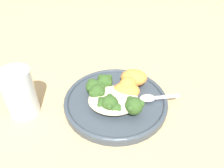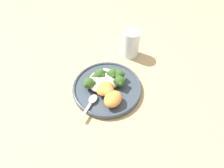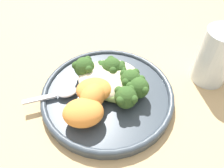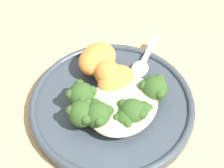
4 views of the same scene
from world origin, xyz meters
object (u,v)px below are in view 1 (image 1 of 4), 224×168
at_px(broccoli_stalk_1, 97,88).
at_px(broccoli_stalk_3, 110,100).
at_px(broccoli_stalk_5, 118,104).
at_px(broccoli_stalk_6, 132,104).
at_px(sweet_potato_chunk_0, 128,85).
at_px(sweet_potato_chunk_1, 134,78).
at_px(broccoli_stalk_4, 111,102).
at_px(broccoli_stalk_2, 101,92).
at_px(spoon, 151,98).
at_px(broccoli_stalk_0, 106,83).
at_px(sweet_potato_chunk_2, 126,91).
at_px(water_glass, 20,93).
at_px(quinoa_mound, 113,100).
at_px(plate, 116,101).

relative_size(broccoli_stalk_1, broccoli_stalk_3, 0.96).
height_order(broccoli_stalk_5, broccoli_stalk_6, broccoli_stalk_6).
bearing_deg(sweet_potato_chunk_0, sweet_potato_chunk_1, -118.51).
xyz_separation_m(broccoli_stalk_3, broccoli_stalk_4, (-0.00, 0.01, 0.00)).
relative_size(broccoli_stalk_2, spoon, 0.96).
bearing_deg(broccoli_stalk_0, broccoli_stalk_2, 99.88).
height_order(broccoli_stalk_6, sweet_potato_chunk_2, broccoli_stalk_6).
xyz_separation_m(broccoli_stalk_4, sweet_potato_chunk_2, (-0.03, -0.04, -0.00)).
relative_size(broccoli_stalk_6, water_glass, 0.87).
distance_m(broccoli_stalk_1, broccoli_stalk_5, 0.07).
xyz_separation_m(quinoa_mound, broccoli_stalk_6, (-0.04, 0.02, 0.01)).
relative_size(broccoli_stalk_5, water_glass, 0.85).
relative_size(broccoli_stalk_3, broccoli_stalk_5, 1.01).
distance_m(broccoli_stalk_0, sweet_potato_chunk_0, 0.05).
height_order(broccoli_stalk_3, broccoli_stalk_6, broccoli_stalk_6).
relative_size(broccoli_stalk_3, broccoli_stalk_6, 0.99).
distance_m(quinoa_mound, broccoli_stalk_1, 0.06).
distance_m(broccoli_stalk_0, sweet_potato_chunk_2, 0.06).
distance_m(broccoli_stalk_4, water_glass, 0.21).
xyz_separation_m(quinoa_mound, broccoli_stalk_1, (0.04, -0.04, 0.00)).
relative_size(broccoli_stalk_5, sweet_potato_chunk_1, 1.45).
distance_m(plate, broccoli_stalk_6, 0.06).
distance_m(broccoli_stalk_0, water_glass, 0.21).
xyz_separation_m(broccoli_stalk_5, sweet_potato_chunk_1, (-0.04, -0.09, 0.01)).
distance_m(sweet_potato_chunk_1, spoon, 0.07).
distance_m(quinoa_mound, broccoli_stalk_4, 0.02).
xyz_separation_m(sweet_potato_chunk_0, spoon, (-0.06, 0.03, -0.02)).
xyz_separation_m(quinoa_mound, broccoli_stalk_3, (0.01, 0.00, 0.00)).
height_order(broccoli_stalk_1, broccoli_stalk_4, same).
xyz_separation_m(broccoli_stalk_2, broccoli_stalk_5, (-0.04, 0.03, -0.01)).
xyz_separation_m(broccoli_stalk_1, broccoli_stalk_6, (-0.08, 0.05, 0.00)).
height_order(broccoli_stalk_0, broccoli_stalk_6, same).
bearing_deg(spoon, broccoli_stalk_6, -153.72).
xyz_separation_m(sweet_potato_chunk_2, spoon, (-0.06, 0.01, -0.01)).
relative_size(quinoa_mound, broccoli_stalk_0, 1.53).
distance_m(broccoli_stalk_2, spoon, 0.12).
xyz_separation_m(broccoli_stalk_0, sweet_potato_chunk_1, (-0.07, -0.03, 0.00)).
bearing_deg(spoon, sweet_potato_chunk_2, 159.88).
bearing_deg(broccoli_stalk_5, sweet_potato_chunk_1, 168.07).
relative_size(broccoli_stalk_3, sweet_potato_chunk_2, 1.51).
distance_m(broccoli_stalk_5, sweet_potato_chunk_2, 0.05).
xyz_separation_m(quinoa_mound, broccoli_stalk_4, (0.00, 0.01, 0.00)).
bearing_deg(broccoli_stalk_5, broccoli_stalk_1, -120.90).
bearing_deg(broccoli_stalk_5, quinoa_mound, -124.89).
height_order(broccoli_stalk_0, water_glass, water_glass).
bearing_deg(sweet_potato_chunk_0, broccoli_stalk_6, 97.02).
height_order(broccoli_stalk_1, broccoli_stalk_3, broccoli_stalk_1).
relative_size(plate, sweet_potato_chunk_0, 4.84).
relative_size(quinoa_mound, sweet_potato_chunk_0, 2.24).
height_order(sweet_potato_chunk_0, sweet_potato_chunk_1, same).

